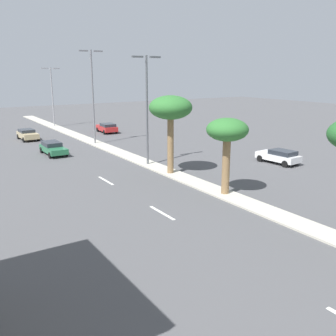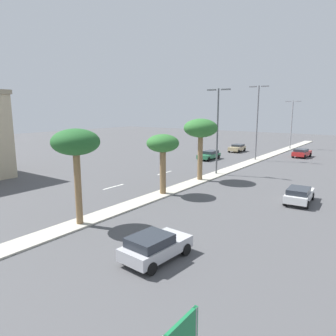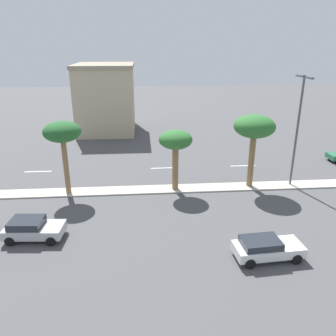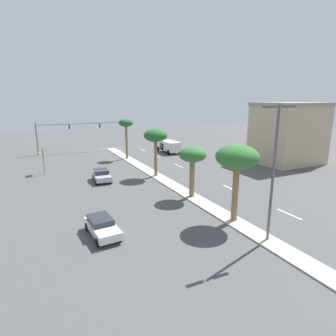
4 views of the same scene
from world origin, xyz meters
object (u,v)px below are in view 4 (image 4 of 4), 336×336
at_px(street_lamp_outboard, 274,164).
at_px(sedan_white_far, 102,226).
at_px(palm_tree_trailing, 237,159).
at_px(directional_road_sign, 43,156).
at_px(commercial_building, 288,133).
at_px(box_truck, 169,146).
at_px(palm_tree_rear, 156,137).
at_px(sedan_silver_mid, 102,175).
at_px(palm_tree_mid, 126,125).
at_px(palm_tree_inboard, 192,156).
at_px(traffic_signal_gantry, 64,133).

height_order(street_lamp_outboard, sedan_white_far, street_lamp_outboard).
bearing_deg(palm_tree_trailing, sedan_white_far, -12.40).
bearing_deg(sedan_white_far, directional_road_sign, -82.42).
bearing_deg(commercial_building, box_truck, -50.61).
bearing_deg(palm_tree_rear, palm_tree_trailing, 90.81).
relative_size(street_lamp_outboard, box_truck, 1.61).
bearing_deg(sedan_silver_mid, palm_tree_mid, -121.45).
distance_m(palm_tree_rear, street_lamp_outboard, 20.39).
relative_size(palm_tree_inboard, sedan_white_far, 1.25).
relative_size(directional_road_sign, palm_tree_inboard, 0.67).
bearing_deg(directional_road_sign, sedan_silver_mid, 131.47).
height_order(palm_tree_trailing, street_lamp_outboard, street_lamp_outboard).
distance_m(directional_road_sign, box_truck, 24.15).
distance_m(directional_road_sign, sedan_white_far, 22.58).
relative_size(palm_tree_inboard, box_truck, 0.88).
relative_size(sedan_white_far, sedan_silver_mid, 1.08).
relative_size(palm_tree_mid, palm_tree_rear, 1.08).
relative_size(palm_tree_trailing, box_truck, 1.07).
height_order(palm_tree_mid, palm_tree_rear, palm_tree_mid).
distance_m(street_lamp_outboard, sedan_white_far, 13.70).
bearing_deg(palm_tree_rear, commercial_building, 176.27).
xyz_separation_m(street_lamp_outboard, sedan_silver_mid, (7.49, -21.34, -5.16)).
relative_size(palm_tree_inboard, palm_tree_trailing, 0.82).
bearing_deg(palm_tree_inboard, box_truck, -110.89).
xyz_separation_m(palm_tree_rear, sedan_silver_mid, (7.23, -0.96, -4.72)).
relative_size(traffic_signal_gantry, street_lamp_outboard, 1.82).
bearing_deg(palm_tree_mid, sedan_silver_mid, 58.55).
relative_size(traffic_signal_gantry, palm_tree_rear, 2.83).
height_order(traffic_signal_gantry, sedan_white_far, traffic_signal_gantry).
bearing_deg(box_truck, commercial_building, 129.39).
xyz_separation_m(street_lamp_outboard, box_truck, (-9.20, -35.43, -4.65)).
relative_size(directional_road_sign, commercial_building, 0.35).
distance_m(palm_tree_trailing, street_lamp_outboard, 3.95).
xyz_separation_m(commercial_building, box_truck, (13.59, -16.55, -3.64)).
relative_size(palm_tree_rear, palm_tree_inboard, 1.18).
bearing_deg(box_truck, sedan_white_far, 55.26).
height_order(traffic_signal_gantry, street_lamp_outboard, street_lamp_outboard).
bearing_deg(sedan_silver_mid, palm_tree_rear, 172.41).
xyz_separation_m(palm_tree_mid, street_lamp_outboard, (-0.18, 33.30, -0.07)).
relative_size(commercial_building, street_lamp_outboard, 1.05).
relative_size(palm_tree_trailing, sedan_white_far, 1.53).
height_order(sedan_silver_mid, box_truck, box_truck).
height_order(palm_tree_inboard, box_truck, palm_tree_inboard).
bearing_deg(commercial_building, palm_tree_trailing, 33.23).
height_order(traffic_signal_gantry, sedan_silver_mid, traffic_signal_gantry).
bearing_deg(traffic_signal_gantry, palm_tree_inboard, 105.43).
height_order(traffic_signal_gantry, palm_tree_mid, palm_tree_mid).
bearing_deg(palm_tree_inboard, directional_road_sign, -52.23).
bearing_deg(traffic_signal_gantry, palm_tree_rear, 110.96).
distance_m(traffic_signal_gantry, directional_road_sign, 16.18).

